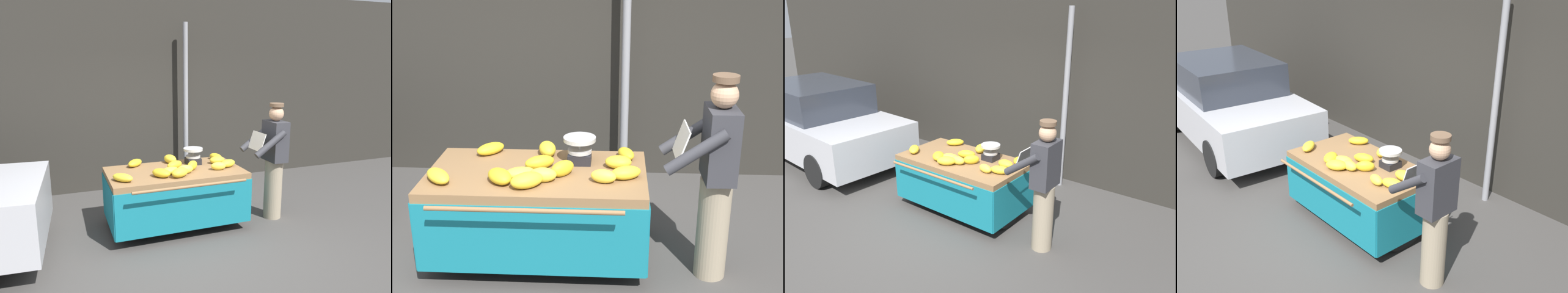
{
  "view_description": "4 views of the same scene",
  "coord_description": "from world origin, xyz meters",
  "views": [
    {
      "loc": [
        -1.54,
        -4.1,
        2.3
      ],
      "look_at": [
        0.27,
        0.73,
        1.13
      ],
      "focal_mm": 35.0,
      "sensor_mm": 36.0,
      "label": 1
    },
    {
      "loc": [
        0.61,
        -3.43,
        2.61
      ],
      "look_at": [
        0.39,
        0.57,
        1.11
      ],
      "focal_mm": 49.59,
      "sensor_mm": 36.0,
      "label": 2
    },
    {
      "loc": [
        3.6,
        -3.6,
        3.06
      ],
      "look_at": [
        0.2,
        0.81,
        1.04
      ],
      "focal_mm": 37.88,
      "sensor_mm": 36.0,
      "label": 3
    },
    {
      "loc": [
        4.03,
        -2.54,
        3.33
      ],
      "look_at": [
        0.27,
        0.66,
        1.17
      ],
      "focal_mm": 42.28,
      "sensor_mm": 36.0,
      "label": 4
    }
  ],
  "objects": [
    {
      "name": "street_pole",
      "position": [
        0.7,
        2.4,
        1.48
      ],
      "size": [
        0.09,
        0.09,
        2.95
      ],
      "primitive_type": "cylinder",
      "color": "gray",
      "rests_on": "ground"
    },
    {
      "name": "banana_bunch_2",
      "position": [
        -0.16,
        0.54,
        0.88
      ],
      "size": [
        0.28,
        0.22,
        0.1
      ],
      "primitive_type": "ellipsoid",
      "rotation": [
        0.0,
        0.0,
        1.91
      ],
      "color": "yellow",
      "rests_on": "banana_cart"
    },
    {
      "name": "banana_bunch_7",
      "position": [
        -0.03,
        0.77,
        0.89
      ],
      "size": [
        0.29,
        0.24,
        0.11
      ],
      "primitive_type": "ellipsoid",
      "rotation": [
        0.0,
        0.0,
        2.07
      ],
      "color": "gold",
      "rests_on": "banana_cart"
    },
    {
      "name": "banana_bunch_4",
      "position": [
        0.64,
        0.82,
        0.89
      ],
      "size": [
        0.23,
        0.16,
        0.11
      ],
      "primitive_type": "ellipsoid",
      "rotation": [
        0.0,
        0.0,
        1.53
      ],
      "color": "yellow",
      "rests_on": "banana_cart"
    },
    {
      "name": "banana_bunch_12",
      "position": [
        0.7,
        1.03,
        0.88
      ],
      "size": [
        0.2,
        0.25,
        0.1
      ],
      "primitive_type": "ellipsoid",
      "rotation": [
        0.0,
        0.0,
        0.38
      ],
      "color": "gold",
      "rests_on": "banana_cart"
    },
    {
      "name": "banana_bunch_5",
      "position": [
        -0.0,
        1.07,
        0.89
      ],
      "size": [
        0.21,
        0.27,
        0.12
      ],
      "primitive_type": "ellipsoid",
      "rotation": [
        0.0,
        0.0,
        0.28
      ],
      "color": "yellow",
      "rests_on": "banana_cart"
    },
    {
      "name": "vendor_person",
      "position": [
        1.4,
        0.52,
        0.87
      ],
      "size": [
        0.59,
        0.52,
        1.71
      ],
      "color": "gray",
      "rests_on": "ground"
    },
    {
      "name": "banana_bunch_6",
      "position": [
        0.03,
        0.5,
        0.89
      ],
      "size": [
        0.23,
        0.14,
        0.12
      ],
      "primitive_type": "ellipsoid",
      "rotation": [
        0.0,
        0.0,
        1.63
      ],
      "color": "yellow",
      "rests_on": "banana_cart"
    },
    {
      "name": "banana_bunch_1",
      "position": [
        0.7,
        0.59,
        0.89
      ],
      "size": [
        0.29,
        0.22,
        0.11
      ],
      "primitive_type": "ellipsoid",
      "rotation": [
        0.0,
        0.0,
        1.93
      ],
      "color": "yellow",
      "rests_on": "banana_cart"
    },
    {
      "name": "back_wall",
      "position": [
        0.0,
        2.78,
        1.77
      ],
      "size": [
        16.0,
        0.24,
        3.54
      ],
      "primitive_type": "cube",
      "color": "#2D2B26",
      "rests_on": "ground"
    },
    {
      "name": "banana_bunch_9",
      "position": [
        -0.31,
        0.46,
        0.89
      ],
      "size": [
        0.29,
        0.31,
        0.11
      ],
      "primitive_type": "ellipsoid",
      "rotation": [
        0.0,
        0.0,
        0.65
      ],
      "color": "gold",
      "rests_on": "banana_cart"
    },
    {
      "name": "banana_bunch_8",
      "position": [
        -0.08,
        0.38,
        0.89
      ],
      "size": [
        0.32,
        0.29,
        0.12
      ],
      "primitive_type": "ellipsoid",
      "rotation": [
        0.0,
        0.0,
        2.17
      ],
      "color": "yellow",
      "rests_on": "banana_cart"
    },
    {
      "name": "weighing_scale",
      "position": [
        0.3,
        0.92,
        0.95
      ],
      "size": [
        0.28,
        0.28,
        0.24
      ],
      "color": "black",
      "rests_on": "banana_cart"
    },
    {
      "name": "banana_bunch_11",
      "position": [
        0.52,
        0.5,
        0.89
      ],
      "size": [
        0.22,
        0.15,
        0.11
      ],
      "primitive_type": "ellipsoid",
      "rotation": [
        0.0,
        0.0,
        1.37
      ],
      "color": "yellow",
      "rests_on": "banana_cart"
    },
    {
      "name": "banana_cart",
      "position": [
        -0.04,
        0.7,
        0.61
      ],
      "size": [
        1.86,
        1.21,
        0.83
      ],
      "color": "olive",
      "rests_on": "ground"
    },
    {
      "name": "banana_bunch_0",
      "position": [
        0.18,
        0.62,
        0.9
      ],
      "size": [
        0.24,
        0.24,
        0.13
      ],
      "primitive_type": "ellipsoid",
      "rotation": [
        0.0,
        0.0,
        2.39
      ],
      "color": "gold",
      "rests_on": "banana_cart"
    },
    {
      "name": "banana_bunch_10",
      "position": [
        -0.8,
        0.45,
        0.88
      ],
      "size": [
        0.3,
        0.32,
        0.1
      ],
      "primitive_type": "ellipsoid",
      "rotation": [
        0.0,
        0.0,
        0.7
      ],
      "color": "yellow",
      "rests_on": "banana_cart"
    },
    {
      "name": "banana_bunch_3",
      "position": [
        -0.52,
        1.08,
        0.88
      ],
      "size": [
        0.29,
        0.3,
        0.1
      ],
      "primitive_type": "ellipsoid",
      "rotation": [
        0.0,
        0.0,
        2.38
      ],
      "color": "gold",
      "rests_on": "banana_cart"
    }
  ]
}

